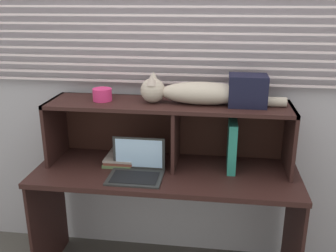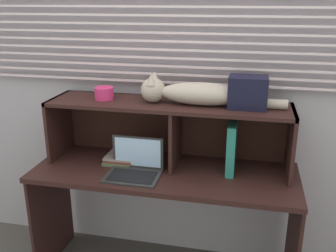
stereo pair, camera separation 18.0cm
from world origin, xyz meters
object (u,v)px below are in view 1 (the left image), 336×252
object	(u,v)px
book_stack	(122,158)
small_basket	(102,95)
cat	(194,92)
binder_upright	(232,144)
storage_box	(248,90)
laptop	(136,169)

from	to	relation	value
book_stack	small_basket	xyz separation A→B (m)	(-0.10, 0.00, 0.40)
cat	book_stack	xyz separation A→B (m)	(-0.44, -0.00, -0.43)
book_stack	binder_upright	bearing A→B (deg)	0.43
cat	storage_box	xyz separation A→B (m)	(0.30, -0.00, 0.02)
laptop	book_stack	world-z (taller)	laptop
binder_upright	storage_box	xyz separation A→B (m)	(0.07, 0.00, 0.32)
laptop	small_basket	xyz separation A→B (m)	(-0.24, 0.19, 0.38)
book_stack	storage_box	xyz separation A→B (m)	(0.74, 0.00, 0.45)
book_stack	storage_box	size ratio (longest dim) A/B	1.15
book_stack	small_basket	world-z (taller)	small_basket
cat	book_stack	size ratio (longest dim) A/B	3.39
cat	book_stack	distance (m)	0.61
storage_box	laptop	bearing A→B (deg)	-162.77
book_stack	storage_box	world-z (taller)	storage_box
cat	storage_box	bearing A→B (deg)	-0.00
cat	storage_box	size ratio (longest dim) A/B	3.92
book_stack	small_basket	bearing A→B (deg)	177.21
cat	laptop	size ratio (longest dim) A/B	2.70
laptop	storage_box	size ratio (longest dim) A/B	1.45
binder_upright	book_stack	distance (m)	0.68
binder_upright	storage_box	distance (m)	0.33
laptop	small_basket	size ratio (longest dim) A/B	2.72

